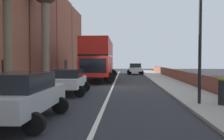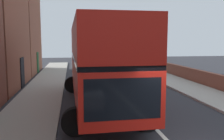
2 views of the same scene
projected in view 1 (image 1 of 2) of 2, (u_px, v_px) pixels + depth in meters
The scene contains 13 objects.
ground_plane at pixel (113, 87), 19.45m from camera, with size 84.00×84.00×0.00m, color #28282D.
road_centre_line at pixel (113, 87), 19.45m from camera, with size 0.16×54.00×0.01m, color silver.
sidewalk_left at pixel (50, 86), 19.69m from camera, with size 2.60×60.00×0.12m, color #9E998E.
sidewalk_right at pixel (176, 87), 19.21m from camera, with size 2.60×60.00×0.12m, color #9E998E.
terraced_houses_left at pixel (4, 23), 19.53m from camera, with size 4.07×47.68×10.48m.
boundary_wall_right at pixel (197, 81), 19.12m from camera, with size 0.36×54.00×1.06m, color brown.
double_decker_bus at pixel (99, 57), 25.45m from camera, with size 3.65×10.53×4.06m.
parked_car_silver_left_0 at pixel (21, 94), 8.26m from camera, with size 2.52×4.54×1.67m.
parked_car_white_right_2 at pixel (135, 68), 37.04m from camera, with size 2.40×4.39×1.61m.
parked_car_white_left_3 at pixel (68, 80), 15.23m from camera, with size 2.48×4.01×1.53m.
street_tree_left_2 at pixel (45, 4), 19.50m from camera, with size 2.02×2.02×8.21m.
lamppost_right at pixel (200, 22), 11.22m from camera, with size 0.32×0.32×6.31m.
litter_bin_right at pixel (224, 91), 11.00m from camera, with size 0.55×0.55×1.18m.
Camera 1 is at (0.90, -19.37, 2.08)m, focal length 40.26 mm.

